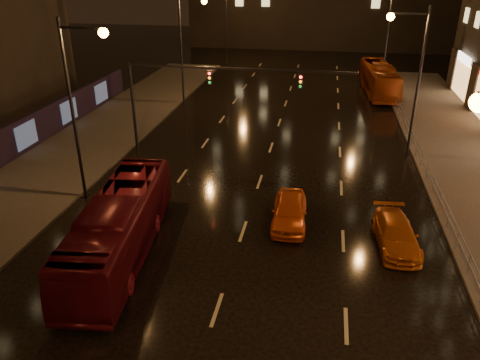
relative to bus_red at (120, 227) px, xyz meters
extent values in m
plane|color=black|center=(5.20, 13.02, -1.49)|extent=(140.00, 140.00, 0.00)
cube|color=#38332D|center=(-8.30, 8.02, -1.42)|extent=(7.00, 70.00, 0.15)
cylinder|color=black|center=(-4.40, 13.02, 1.61)|extent=(0.22, 0.22, 6.20)
cube|color=black|center=(3.20, 13.02, 4.61)|extent=(15.20, 0.14, 0.14)
cube|color=black|center=(1.20, 13.02, 3.96)|extent=(0.32, 0.18, 0.95)
cube|color=black|center=(7.20, 13.02, 3.96)|extent=(0.32, 0.18, 0.95)
sphere|color=#FF1E19|center=(1.20, 12.90, 4.26)|extent=(0.18, 0.18, 0.18)
sphere|color=#FF9A32|center=(12.50, -4.98, 7.81)|extent=(0.50, 0.50, 0.50)
cylinder|color=#99999E|center=(15.40, 37.02, -0.84)|extent=(0.04, 0.04, 1.00)
cube|color=#99999E|center=(15.40, 11.02, -0.39)|extent=(0.05, 56.00, 0.05)
cube|color=#99999E|center=(15.40, 11.02, -0.79)|extent=(0.05, 56.00, 0.05)
imported|color=#540C16|center=(0.00, 0.00, 0.00)|extent=(3.72, 10.95, 2.99)
imported|color=#8E350E|center=(14.20, 32.34, 0.01)|extent=(3.35, 11.00, 3.02)
imported|color=#E55B15|center=(7.43, 4.22, -0.76)|extent=(1.89, 4.39, 1.48)
imported|color=#BE5611|center=(12.62, 3.02, -0.85)|extent=(2.18, 4.60, 1.29)
camera|label=1|loc=(8.67, -17.10, 10.96)|focal=35.00mm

